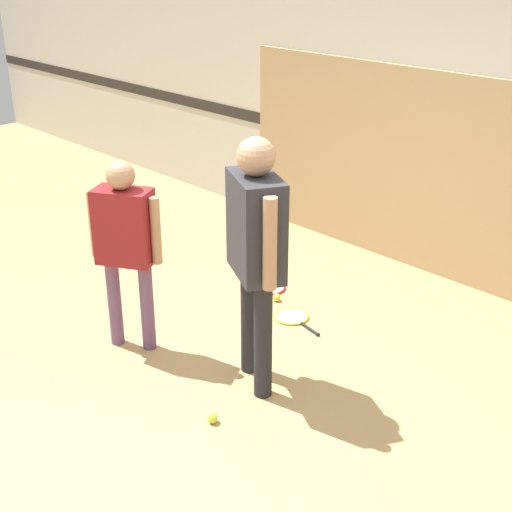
# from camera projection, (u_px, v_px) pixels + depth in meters

# --- Properties ---
(ground_plane) EXTENTS (16.00, 16.00, 0.00)m
(ground_plane) POSITION_uv_depth(u_px,v_px,m) (230.00, 382.00, 4.85)
(ground_plane) COLOR tan
(wall_back) EXTENTS (16.00, 0.07, 3.20)m
(wall_back) POSITION_uv_depth(u_px,v_px,m) (457.00, 94.00, 5.82)
(wall_back) COLOR beige
(wall_back) RESTS_ON ground_plane
(wall_panel) EXTENTS (3.31, 0.05, 1.78)m
(wall_panel) POSITION_uv_depth(u_px,v_px,m) (390.00, 165.00, 6.44)
(wall_panel) COLOR tan
(wall_panel) RESTS_ON ground_plane
(person_instructor) EXTENTS (0.58, 0.45, 1.70)m
(person_instructor) POSITION_uv_depth(u_px,v_px,m) (256.00, 239.00, 4.43)
(person_instructor) COLOR #232328
(person_instructor) RESTS_ON ground_plane
(person_student_left) EXTENTS (0.47, 0.39, 1.41)m
(person_student_left) POSITION_uv_depth(u_px,v_px,m) (125.00, 236.00, 4.94)
(person_student_left) COLOR #6B4C70
(person_student_left) RESTS_ON ground_plane
(racket_spare_on_floor) EXTENTS (0.52, 0.33, 0.03)m
(racket_spare_on_floor) POSITION_uv_depth(u_px,v_px,m) (293.00, 317.00, 5.66)
(racket_spare_on_floor) COLOR #C6D838
(racket_spare_on_floor) RESTS_ON ground_plane
(racket_second_spare) EXTENTS (0.49, 0.32, 0.03)m
(racket_second_spare) POSITION_uv_depth(u_px,v_px,m) (268.00, 287.00, 6.15)
(racket_second_spare) COLOR red
(racket_second_spare) RESTS_ON ground_plane
(tennis_ball_near_instructor) EXTENTS (0.07, 0.07, 0.07)m
(tennis_ball_near_instructor) POSITION_uv_depth(u_px,v_px,m) (213.00, 418.00, 4.43)
(tennis_ball_near_instructor) COLOR #CCE038
(tennis_ball_near_instructor) RESTS_ON ground_plane
(tennis_ball_by_spare_racket) EXTENTS (0.07, 0.07, 0.07)m
(tennis_ball_by_spare_racket) POSITION_uv_depth(u_px,v_px,m) (277.00, 297.00, 5.92)
(tennis_ball_by_spare_racket) COLOR #CCE038
(tennis_ball_by_spare_racket) RESTS_ON ground_plane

